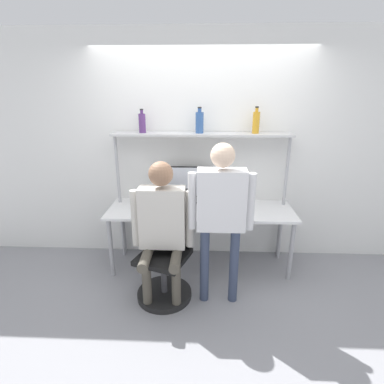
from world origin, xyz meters
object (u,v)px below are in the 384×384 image
(office_chair, at_px, (166,270))
(bottle_amber, at_px, (256,122))
(cell_phone, at_px, (200,211))
(bottle_blue, at_px, (200,122))
(laptop, at_px, (175,206))
(person_seated, at_px, (162,222))
(bottle_purple, at_px, (142,123))
(person_standing, at_px, (221,206))
(monitor, at_px, (188,184))

(office_chair, relative_size, bottle_amber, 3.25)
(cell_phone, height_order, bottle_blue, bottle_blue)
(laptop, height_order, bottle_amber, bottle_amber)
(bottle_amber, height_order, bottle_blue, bottle_amber)
(office_chair, bearing_deg, cell_phone, 55.81)
(office_chair, distance_m, person_seated, 0.56)
(bottle_purple, bearing_deg, bottle_blue, 0.00)
(cell_phone, distance_m, person_standing, 0.66)
(office_chair, relative_size, bottle_purple, 3.60)
(monitor, bearing_deg, person_seated, -104.71)
(person_seated, distance_m, person_standing, 0.58)
(monitor, xyz_separation_m, bottle_blue, (0.13, 0.02, 0.71))
(laptop, relative_size, person_seated, 0.25)
(office_chair, distance_m, person_standing, 0.92)
(cell_phone, relative_size, bottle_purple, 0.57)
(person_seated, xyz_separation_m, bottle_amber, (0.96, 0.81, 0.85))
(cell_phone, bearing_deg, person_seated, -123.11)
(laptop, height_order, person_standing, person_standing)
(cell_phone, relative_size, person_standing, 0.09)
(person_standing, height_order, bottle_amber, bottle_amber)
(cell_phone, relative_size, person_seated, 0.10)
(bottle_amber, bearing_deg, bottle_purple, -180.00)
(laptop, xyz_separation_m, office_chair, (-0.06, -0.50, -0.51))
(laptop, distance_m, bottle_amber, 1.29)
(monitor, height_order, bottle_blue, bottle_blue)
(monitor, bearing_deg, bottle_blue, 7.35)
(person_seated, bearing_deg, cell_phone, 56.89)
(cell_phone, bearing_deg, office_chair, -124.19)
(cell_phone, xyz_separation_m, bottle_blue, (-0.02, 0.27, 0.96))
(person_standing, xyz_separation_m, bottle_amber, (0.40, 0.83, 0.67))
(office_chair, distance_m, bottle_purple, 1.63)
(office_chair, relative_size, bottle_blue, 3.33)
(laptop, distance_m, bottle_blue, 0.97)
(laptop, distance_m, cell_phone, 0.29)
(bottle_purple, distance_m, bottle_blue, 0.64)
(person_seated, bearing_deg, bottle_amber, 40.24)
(office_chair, distance_m, bottle_amber, 1.86)
(monitor, height_order, person_seated, person_seated)
(office_chair, bearing_deg, person_seated, -107.99)
(office_chair, height_order, bottle_amber, bottle_amber)
(laptop, bearing_deg, person_standing, -49.27)
(person_seated, height_order, bottle_amber, bottle_amber)
(bottle_blue, bearing_deg, bottle_purple, -180.00)
(monitor, distance_m, person_standing, 0.89)
(laptop, bearing_deg, bottle_blue, 45.95)
(monitor, xyz_separation_m, laptop, (-0.14, -0.25, -0.18))
(bottle_purple, relative_size, bottle_blue, 0.92)
(person_standing, relative_size, bottle_purple, 6.15)
(person_standing, height_order, bottle_purple, bottle_purple)
(laptop, relative_size, bottle_amber, 1.23)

